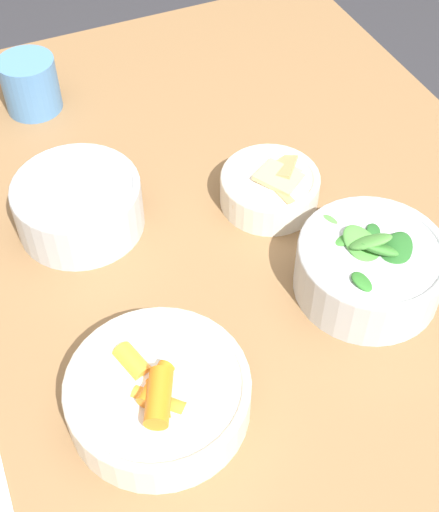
{
  "coord_description": "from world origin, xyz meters",
  "views": [
    {
      "loc": [
        -0.51,
        0.25,
        1.4
      ],
      "look_at": [
        -0.01,
        0.03,
        0.77
      ],
      "focal_mm": 50.0,
      "sensor_mm": 36.0,
      "label": 1
    }
  ],
  "objects_px": {
    "bowl_greens": "(370,265)",
    "cup": "(30,85)",
    "bowl_carrots": "(158,393)",
    "bowl_cookies": "(270,187)",
    "bowl_beans_hotdog": "(79,206)"
  },
  "relations": [
    {
      "from": "bowl_carrots",
      "to": "bowl_greens",
      "type": "relative_size",
      "value": 1.1
    },
    {
      "from": "bowl_greens",
      "to": "bowl_cookies",
      "type": "relative_size",
      "value": 1.33
    },
    {
      "from": "bowl_carrots",
      "to": "cup",
      "type": "relative_size",
      "value": 2.29
    },
    {
      "from": "bowl_carrots",
      "to": "bowl_cookies",
      "type": "height_order",
      "value": "bowl_carrots"
    },
    {
      "from": "cup",
      "to": "bowl_carrots",
      "type": "bearing_deg",
      "value": 179.27
    },
    {
      "from": "bowl_greens",
      "to": "cup",
      "type": "height_order",
      "value": "bowl_greens"
    },
    {
      "from": "bowl_carrots",
      "to": "cup",
      "type": "height_order",
      "value": "cup"
    },
    {
      "from": "bowl_carrots",
      "to": "cup",
      "type": "bearing_deg",
      "value": -0.73
    },
    {
      "from": "bowl_cookies",
      "to": "cup",
      "type": "height_order",
      "value": "cup"
    },
    {
      "from": "bowl_greens",
      "to": "bowl_cookies",
      "type": "distance_m",
      "value": 0.18
    },
    {
      "from": "bowl_carrots",
      "to": "cup",
      "type": "xyz_separation_m",
      "value": [
        0.55,
        -0.01,
        0.01
      ]
    },
    {
      "from": "bowl_beans_hotdog",
      "to": "bowl_cookies",
      "type": "distance_m",
      "value": 0.24
    },
    {
      "from": "bowl_greens",
      "to": "bowl_cookies",
      "type": "xyz_separation_m",
      "value": [
        0.17,
        0.04,
        -0.01
      ]
    },
    {
      "from": "bowl_greens",
      "to": "cup",
      "type": "bearing_deg",
      "value": 28.61
    },
    {
      "from": "bowl_carrots",
      "to": "bowl_cookies",
      "type": "relative_size",
      "value": 1.46
    }
  ]
}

